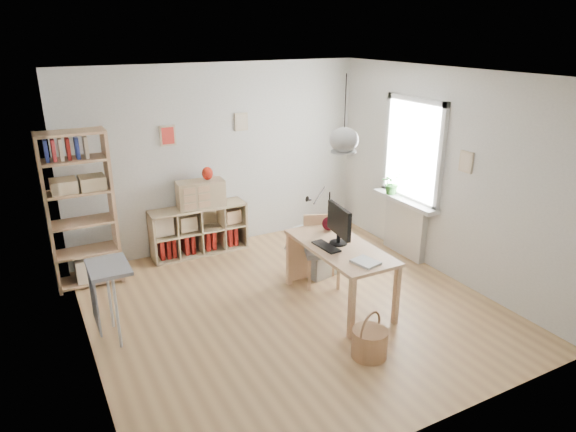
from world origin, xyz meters
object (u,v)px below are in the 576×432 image
drawer_chest (201,194)px  monitor (339,223)px  desk (340,253)px  chair (321,246)px  tall_bookshelf (79,204)px  cube_shelf (197,233)px  storage_chest (320,256)px

drawer_chest → monitor: bearing=-61.1°
desk → chair: 0.60m
chair → monitor: monitor is taller
tall_bookshelf → cube_shelf: bearing=10.2°
monitor → cube_shelf: bearing=123.1°
chair → drawer_chest: drawer_chest is taller
chair → monitor: 0.73m
tall_bookshelf → monitor: tall_bookshelf is taller
chair → monitor: (-0.09, -0.52, 0.51)m
chair → drawer_chest: size_ratio=1.33×
desk → tall_bookshelf: (-2.59, 1.95, 0.43)m
desk → chair: size_ratio=1.69×
tall_bookshelf → monitor: bearing=-36.1°
cube_shelf → monitor: monitor is taller
monitor → drawer_chest: size_ratio=0.80×
desk → chair: chair is taller
monitor → desk: bearing=-95.6°
desk → cube_shelf: bearing=114.6°
storage_chest → desk: bearing=-119.0°
storage_chest → chair: bearing=-131.2°
cube_shelf → monitor: (1.04, -2.17, 0.71)m
storage_chest → monitor: (-0.26, -0.82, 0.81)m
monitor → drawer_chest: (-0.95, 2.13, -0.10)m
cube_shelf → drawer_chest: size_ratio=2.10×
desk → drawer_chest: drawer_chest is taller
desk → cube_shelf: desk is taller
cube_shelf → monitor: 2.51m
tall_bookshelf → drawer_chest: tall_bookshelf is taller
chair → storage_chest: 0.46m
chair → storage_chest: (0.17, 0.30, -0.30)m
desk → drawer_chest: size_ratio=2.25×
desk → tall_bookshelf: 3.27m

